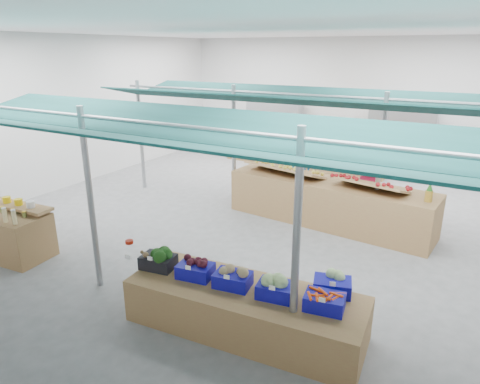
{
  "coord_description": "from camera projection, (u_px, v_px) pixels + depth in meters",
  "views": [
    {
      "loc": [
        4.21,
        -8.38,
        3.79
      ],
      "look_at": [
        0.36,
        -1.6,
        1.18
      ],
      "focal_mm": 32.0,
      "sensor_mm": 36.0,
      "label": 1
    }
  ],
  "objects": [
    {
      "name": "floor",
      "position": [
        260.0,
        218.0,
        10.08
      ],
      "size": [
        13.0,
        13.0,
        0.0
      ],
      "primitive_type": "plane",
      "color": "slate",
      "rests_on": "ground"
    },
    {
      "name": "hall",
      "position": [
        288.0,
        99.0,
        10.43
      ],
      "size": [
        13.0,
        13.0,
        13.0
      ],
      "color": "silver",
      "rests_on": "ground"
    },
    {
      "name": "pole_grid",
      "position": [
        254.0,
        165.0,
        7.71
      ],
      "size": [
        10.0,
        4.6,
        3.0
      ],
      "color": "gray",
      "rests_on": "floor"
    },
    {
      "name": "awnings",
      "position": [
        255.0,
        111.0,
        7.41
      ],
      "size": [
        9.5,
        7.08,
        0.3
      ],
      "color": "black",
      "rests_on": "pole_grid"
    },
    {
      "name": "back_shelving_left",
      "position": [
        274.0,
        128.0,
        15.88
      ],
      "size": [
        2.0,
        0.5,
        2.0
      ],
      "primitive_type": "cube",
      "color": "#B23F33",
      "rests_on": "floor"
    },
    {
      "name": "back_shelving_right",
      "position": [
        400.0,
        140.0,
        13.78
      ],
      "size": [
        2.0,
        0.5,
        2.0
      ],
      "primitive_type": "cube",
      "color": "#B23F33",
      "rests_on": "floor"
    },
    {
      "name": "bottle_shelf",
      "position": [
        4.0,
        231.0,
        8.24
      ],
      "size": [
        1.99,
        1.31,
        1.13
      ],
      "rotation": [
        0.0,
        0.0,
        0.09
      ],
      "color": "brown",
      "rests_on": "floor"
    },
    {
      "name": "veg_counter",
      "position": [
        245.0,
        309.0,
        6.0
      ],
      "size": [
        3.41,
        1.37,
        0.65
      ],
      "primitive_type": "cube",
      "rotation": [
        0.0,
        0.0,
        0.08
      ],
      "color": "brown",
      "rests_on": "floor"
    },
    {
      "name": "fruit_counter",
      "position": [
        328.0,
        203.0,
        9.66
      ],
      "size": [
        4.72,
        1.56,
        0.99
      ],
      "primitive_type": "cube",
      "rotation": [
        0.0,
        0.0,
        -0.1
      ],
      "color": "brown",
      "rests_on": "floor"
    },
    {
      "name": "far_counter",
      "position": [
        304.0,
        151.0,
        14.47
      ],
      "size": [
        5.6,
        1.33,
        1.0
      ],
      "primitive_type": "cube",
      "rotation": [
        0.0,
        0.0,
        -0.04
      ],
      "color": "brown",
      "rests_on": "floor"
    },
    {
      "name": "crate_stack",
      "position": [
        316.0,
        342.0,
        5.33
      ],
      "size": [
        0.63,
        0.55,
        0.63
      ],
      "primitive_type": "cube",
      "rotation": [
        0.0,
        0.0,
        0.41
      ],
      "color": "#0F0D8E",
      "rests_on": "floor"
    },
    {
      "name": "vendor_left",
      "position": [
        298.0,
        166.0,
        11.0
      ],
      "size": [
        0.72,
        0.51,
        1.85
      ],
      "primitive_type": "imported",
      "rotation": [
        0.0,
        0.0,
        3.04
      ],
      "color": "#155C8E",
      "rests_on": "floor"
    },
    {
      "name": "vendor_right",
      "position": [
        369.0,
        176.0,
        10.15
      ],
      "size": [
        0.97,
        0.79,
        1.85
      ],
      "primitive_type": "imported",
      "rotation": [
        0.0,
        0.0,
        3.04
      ],
      "color": "maroon",
      "rests_on": "floor"
    },
    {
      "name": "crate_broccoli",
      "position": [
        158.0,
        258.0,
        6.42
      ],
      "size": [
        0.55,
        0.44,
        0.35
      ],
      "rotation": [
        0.0,
        0.0,
        0.16
      ],
      "color": "black",
      "rests_on": "veg_counter"
    },
    {
      "name": "crate_beets",
      "position": [
        195.0,
        269.0,
        6.17
      ],
      "size": [
        0.55,
        0.44,
        0.29
      ],
      "rotation": [
        0.0,
        0.0,
        0.16
      ],
      "color": "#0F0D8E",
      "rests_on": "veg_counter"
    },
    {
      "name": "crate_celeriac",
      "position": [
        233.0,
        277.0,
        5.93
      ],
      "size": [
        0.55,
        0.44,
        0.31
      ],
      "rotation": [
        0.0,
        0.0,
        0.16
      ],
      "color": "#0F0D8E",
      "rests_on": "veg_counter"
    },
    {
      "name": "crate_cabbage",
      "position": [
        277.0,
        286.0,
        5.66
      ],
      "size": [
        0.55,
        0.44,
        0.35
      ],
      "rotation": [
        0.0,
        0.0,
        0.16
      ],
      "color": "#0F0D8E",
      "rests_on": "veg_counter"
    },
    {
      "name": "crate_carrots",
      "position": [
        324.0,
        301.0,
        5.41
      ],
      "size": [
        0.55,
        0.44,
        0.29
      ],
      "rotation": [
        0.0,
        0.0,
        0.16
      ],
      "color": "#0F0D8E",
      "rests_on": "veg_counter"
    },
    {
      "name": "sparrow",
      "position": [
        145.0,
        254.0,
        6.36
      ],
      "size": [
        0.12,
        0.09,
        0.11
      ],
      "rotation": [
        0.0,
        0.0,
        0.16
      ],
      "color": "brown",
      "rests_on": "crate_broccoli"
    },
    {
      "name": "pole_ribbon",
      "position": [
        129.0,
        243.0,
        6.29
      ],
      "size": [
        0.12,
        0.12,
        0.28
      ],
      "color": "#B41E0C",
      "rests_on": "pole_grid"
    },
    {
      "name": "apple_heap_yellow",
      "position": [
        284.0,
        168.0,
        9.97
      ],
      "size": [
        2.0,
        1.06,
        0.27
      ],
      "rotation": [
        0.0,
        0.0,
        -0.2
      ],
      "color": "#997247",
      "rests_on": "fruit_counter"
    },
    {
      "name": "apple_heap_red",
      "position": [
        370.0,
        183.0,
        8.86
      ],
      "size": [
        1.61,
        0.98,
        0.27
      ],
      "rotation": [
        0.0,
        0.0,
        -0.2
      ],
      "color": "#997247",
      "rests_on": "fruit_counter"
    },
    {
      "name": "pineapple",
      "position": [
        429.0,
        192.0,
        8.22
      ],
      "size": [
        0.14,
        0.14,
        0.39
      ],
      "rotation": [
        0.0,
        0.0,
        -0.2
      ],
      "color": "#8C6019",
      "rests_on": "fruit_counter"
    },
    {
      "name": "crate_extra",
      "position": [
        332.0,
        283.0,
        5.76
      ],
      "size": [
        0.58,
        0.48,
        0.32
      ],
      "rotation": [
        0.0,
        0.0,
        0.28
      ],
      "color": "#0F0D8E",
      "rests_on": "veg_counter"
    }
  ]
}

